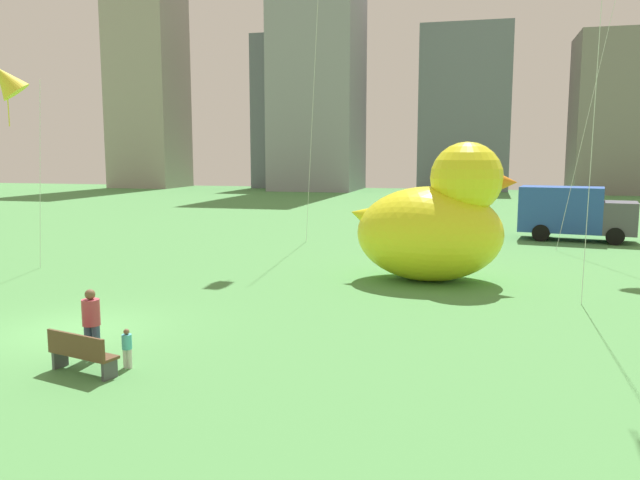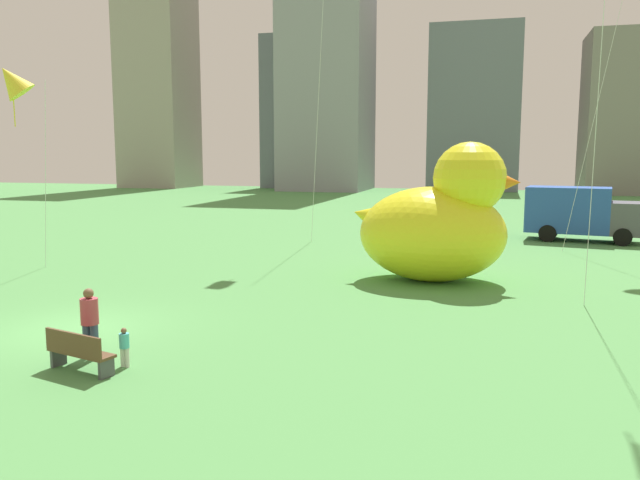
{
  "view_description": "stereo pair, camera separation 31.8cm",
  "coord_description": "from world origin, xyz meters",
  "px_view_note": "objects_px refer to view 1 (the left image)",
  "views": [
    {
      "loc": [
        10.24,
        -14.02,
        4.62
      ],
      "look_at": [
        5.89,
        3.08,
        2.19
      ],
      "focal_mm": 35.39,
      "sensor_mm": 36.0,
      "label": 1
    },
    {
      "loc": [
        10.55,
        -13.94,
        4.62
      ],
      "look_at": [
        5.89,
        3.08,
        2.19
      ],
      "focal_mm": 35.39,
      "sensor_mm": 36.0,
      "label": 2
    }
  ],
  "objects_px": {
    "person_adult": "(91,321)",
    "giant_inflatable_duck": "(435,222)",
    "person_child": "(127,346)",
    "park_bench": "(81,352)",
    "kite_yellow": "(7,80)",
    "box_truck": "(574,214)"
  },
  "relations": [
    {
      "from": "person_adult",
      "to": "giant_inflatable_duck",
      "type": "relative_size",
      "value": 0.27
    },
    {
      "from": "person_child",
      "to": "giant_inflatable_duck",
      "type": "relative_size",
      "value": 0.14
    },
    {
      "from": "park_bench",
      "to": "kite_yellow",
      "type": "height_order",
      "value": "kite_yellow"
    },
    {
      "from": "kite_yellow",
      "to": "giant_inflatable_duck",
      "type": "bearing_deg",
      "value": 9.81
    },
    {
      "from": "person_adult",
      "to": "person_child",
      "type": "xyz_separation_m",
      "value": [
        1.08,
        -0.33,
        -0.41
      ]
    },
    {
      "from": "person_adult",
      "to": "giant_inflatable_duck",
      "type": "xyz_separation_m",
      "value": [
        6.83,
        10.94,
        1.25
      ]
    },
    {
      "from": "kite_yellow",
      "to": "person_adult",
      "type": "bearing_deg",
      "value": -43.17
    },
    {
      "from": "person_adult",
      "to": "kite_yellow",
      "type": "distance_m",
      "value": 13.64
    },
    {
      "from": "giant_inflatable_duck",
      "to": "box_truck",
      "type": "xyz_separation_m",
      "value": [
        6.4,
        12.7,
        -0.7
      ]
    },
    {
      "from": "park_bench",
      "to": "person_child",
      "type": "distance_m",
      "value": 0.94
    },
    {
      "from": "person_adult",
      "to": "kite_yellow",
      "type": "xyz_separation_m",
      "value": [
        -8.78,
        8.24,
        6.41
      ]
    },
    {
      "from": "box_truck",
      "to": "giant_inflatable_duck",
      "type": "bearing_deg",
      "value": -116.72
    },
    {
      "from": "park_bench",
      "to": "person_adult",
      "type": "xyz_separation_m",
      "value": [
        -0.34,
        0.91,
        0.42
      ]
    },
    {
      "from": "person_adult",
      "to": "person_child",
      "type": "relative_size",
      "value": 1.85
    },
    {
      "from": "park_bench",
      "to": "giant_inflatable_duck",
      "type": "distance_m",
      "value": 13.62
    },
    {
      "from": "person_adult",
      "to": "box_truck",
      "type": "distance_m",
      "value": 27.1
    },
    {
      "from": "person_adult",
      "to": "person_child",
      "type": "bearing_deg",
      "value": -17.22
    },
    {
      "from": "park_bench",
      "to": "box_truck",
      "type": "relative_size",
      "value": 0.28
    },
    {
      "from": "park_bench",
      "to": "box_truck",
      "type": "xyz_separation_m",
      "value": [
        12.89,
        24.55,
        0.97
      ]
    },
    {
      "from": "person_adult",
      "to": "box_truck",
      "type": "height_order",
      "value": "box_truck"
    },
    {
      "from": "park_bench",
      "to": "person_adult",
      "type": "bearing_deg",
      "value": 110.21
    },
    {
      "from": "person_child",
      "to": "box_truck",
      "type": "distance_m",
      "value": 26.9
    }
  ]
}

